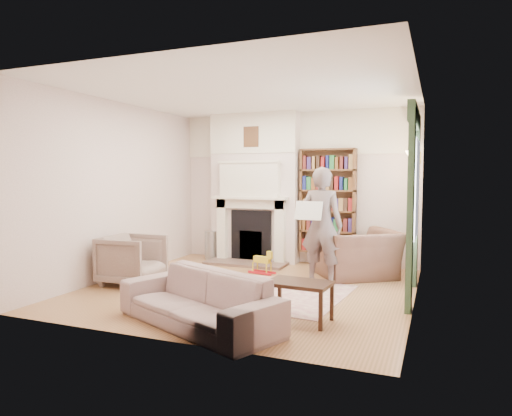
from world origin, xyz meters
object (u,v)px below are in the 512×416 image
at_px(armchair_reading, 358,254).
at_px(armchair_left, 132,260).
at_px(man_reading, 322,225).
at_px(sofa, 198,299).
at_px(rocking_horse, 262,262).
at_px(coffee_table, 299,301).
at_px(paraffin_heater, 211,245).
at_px(bookcase, 328,201).

bearing_deg(armchair_reading, armchair_left, -6.17).
xyz_separation_m(armchair_left, man_reading, (2.62, 1.10, 0.51)).
relative_size(armchair_left, sofa, 0.41).
distance_m(man_reading, rocking_horse, 1.30).
xyz_separation_m(man_reading, coffee_table, (0.20, -1.87, -0.66)).
bearing_deg(armchair_left, sofa, -128.83).
relative_size(man_reading, coffee_table, 2.52).
distance_m(sofa, paraffin_heater, 4.00).
bearing_deg(man_reading, bookcase, -77.40).
bearing_deg(rocking_horse, man_reading, -3.63).
xyz_separation_m(armchair_reading, sofa, (-1.22, -3.02, -0.09)).
distance_m(armchair_reading, sofa, 3.26).
relative_size(bookcase, rocking_horse, 4.16).
height_order(man_reading, paraffin_heater, man_reading).
bearing_deg(bookcase, armchair_left, -133.36).
bearing_deg(armchair_reading, coffee_table, 49.14).
height_order(paraffin_heater, rocking_horse, paraffin_heater).
distance_m(coffee_table, rocking_horse, 2.50).
relative_size(bookcase, paraffin_heater, 3.36).
distance_m(armchair_left, coffee_table, 2.93).
xyz_separation_m(armchair_reading, paraffin_heater, (-2.94, 0.59, -0.11)).
bearing_deg(rocking_horse, armchair_reading, 22.97).
bearing_deg(coffee_table, man_reading, 101.13).
bearing_deg(bookcase, sofa, -97.88).
xyz_separation_m(bookcase, armchair_left, (-2.39, -2.53, -0.80)).
relative_size(armchair_reading, sofa, 0.59).
xyz_separation_m(sofa, rocking_horse, (-0.30, 2.71, -0.10)).
bearing_deg(armchair_left, bookcase, -46.68).
height_order(bookcase, coffee_table, bookcase).
bearing_deg(man_reading, sofa, 75.70).
xyz_separation_m(bookcase, paraffin_heater, (-2.26, -0.24, -0.90)).
distance_m(man_reading, coffee_table, 1.99).
xyz_separation_m(armchair_left, rocking_horse, (1.55, 1.39, -0.17)).
distance_m(sofa, rocking_horse, 2.73).
relative_size(sofa, rocking_horse, 4.48).
distance_m(armchair_left, paraffin_heater, 2.29).
relative_size(sofa, paraffin_heater, 3.62).
bearing_deg(armchair_left, coffee_table, -108.55).
relative_size(armchair_reading, armchair_left, 1.44).
bearing_deg(armchair_left, armchair_reading, -64.33).
relative_size(paraffin_heater, rocking_horse, 1.24).
height_order(coffee_table, rocking_horse, coffee_table).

